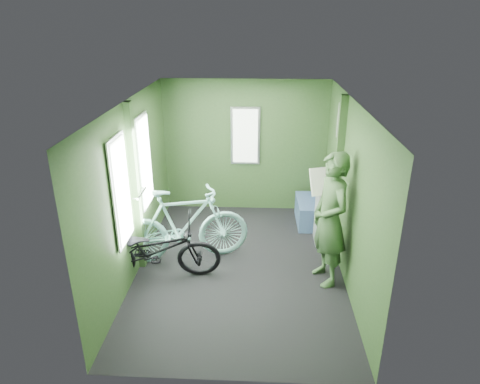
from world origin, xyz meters
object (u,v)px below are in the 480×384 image
at_px(bicycle_black, 158,278).
at_px(bicycle_mint, 185,259).
at_px(waste_box, 325,214).
at_px(bench_seat, 312,209).
at_px(passenger, 330,220).

xyz_separation_m(bicycle_black, bicycle_mint, (0.29, 0.49, 0.00)).
bearing_deg(bicycle_black, bicycle_mint, -35.39).
height_order(waste_box, bench_seat, waste_box).
xyz_separation_m(bicycle_mint, waste_box, (2.05, 0.63, 0.46)).
bearing_deg(bicycle_mint, bench_seat, -71.31).
bearing_deg(bicycle_black, bench_seat, -56.39).
height_order(bicycle_black, waste_box, waste_box).
distance_m(bicycle_mint, bench_seat, 2.33).
bearing_deg(passenger, bicycle_black, -105.58).
height_order(passenger, waste_box, passenger).
height_order(bicycle_mint, passenger, passenger).
distance_m(bicycle_mint, waste_box, 2.20).
height_order(bicycle_black, bicycle_mint, bicycle_mint).
xyz_separation_m(bicycle_black, waste_box, (2.34, 1.12, 0.46)).
bearing_deg(waste_box, passenger, -96.23).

